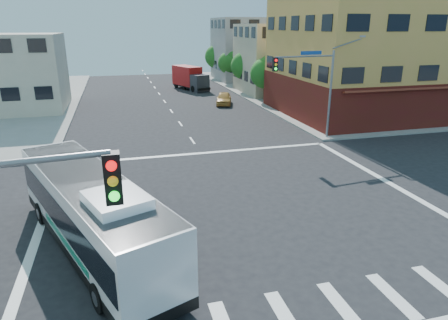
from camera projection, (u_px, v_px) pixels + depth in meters
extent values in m
plane|color=black|center=(240.00, 208.00, 20.28)|extent=(120.00, 120.00, 0.00)
cube|color=gray|center=(391.00, 86.00, 60.90)|extent=(50.00, 50.00, 0.15)
cube|color=#D4984C|center=(377.00, 44.00, 39.89)|extent=(18.00, 15.00, 14.00)
cube|color=#541413|center=(371.00, 94.00, 41.49)|extent=(18.09, 15.08, 4.00)
cube|color=maroon|center=(422.00, 89.00, 34.49)|extent=(16.00, 1.60, 0.51)
cube|color=#BCAC8F|center=(286.00, 59.00, 54.13)|extent=(12.00, 10.00, 9.00)
cube|color=#979692|center=(252.00, 49.00, 66.77)|extent=(12.00, 10.00, 10.00)
cube|color=beige|center=(3.00, 73.00, 42.23)|extent=(12.00, 10.00, 8.00)
cylinder|color=slate|center=(330.00, 96.00, 31.70)|extent=(0.18, 0.18, 7.00)
cylinder|color=slate|center=(305.00, 56.00, 29.86)|extent=(5.01, 0.62, 0.12)
cube|color=black|center=(275.00, 64.00, 29.17)|extent=(0.32, 0.30, 1.00)
sphere|color=#FF0C0C|center=(276.00, 60.00, 28.92)|extent=(0.20, 0.20, 0.20)
sphere|color=yellow|center=(276.00, 65.00, 29.02)|extent=(0.20, 0.20, 0.20)
sphere|color=#19FF33|center=(276.00, 69.00, 29.11)|extent=(0.20, 0.20, 0.20)
cube|color=navy|center=(311.00, 53.00, 29.95)|extent=(1.80, 0.22, 0.28)
cube|color=gray|center=(362.00, 36.00, 31.10)|extent=(0.50, 0.22, 0.14)
cube|color=black|center=(113.00, 178.00, 7.47)|extent=(0.32, 0.30, 1.00)
sphere|color=#FF0C0C|center=(111.00, 166.00, 7.22)|extent=(0.20, 0.20, 0.20)
sphere|color=yellow|center=(113.00, 181.00, 7.31)|extent=(0.20, 0.20, 0.20)
sphere|color=#19FF33|center=(114.00, 196.00, 7.41)|extent=(0.20, 0.20, 0.20)
cylinder|color=#392715|center=(264.00, 93.00, 48.49)|extent=(0.28, 0.28, 1.92)
sphere|color=#195719|center=(265.00, 73.00, 47.72)|extent=(3.60, 3.60, 3.60)
sphere|color=#195719|center=(269.00, 66.00, 47.25)|extent=(2.52, 2.52, 2.52)
cylinder|color=#392715|center=(244.00, 84.00, 55.79)|extent=(0.28, 0.28, 1.99)
sphere|color=#195719|center=(245.00, 66.00, 54.99)|extent=(3.80, 3.80, 3.80)
sphere|color=#195719|center=(248.00, 59.00, 54.51)|extent=(2.66, 2.66, 2.66)
cylinder|color=#392715|center=(229.00, 78.00, 63.13)|extent=(0.28, 0.28, 1.89)
sphere|color=#195719|center=(229.00, 63.00, 62.39)|extent=(3.40, 3.40, 3.40)
sphere|color=#195719|center=(232.00, 57.00, 61.94)|extent=(2.38, 2.38, 2.38)
cylinder|color=#392715|center=(216.00, 72.00, 70.42)|extent=(0.28, 0.28, 2.03)
sphere|color=#195719|center=(216.00, 57.00, 69.58)|extent=(4.00, 4.00, 4.00)
sphere|color=#195719|center=(219.00, 51.00, 69.09)|extent=(2.80, 2.80, 2.80)
cube|color=black|center=(94.00, 238.00, 16.35)|extent=(6.67, 11.93, 0.44)
cube|color=silver|center=(91.00, 211.00, 15.97)|extent=(6.65, 11.91, 2.80)
cube|color=black|center=(91.00, 207.00, 15.91)|extent=(6.57, 11.60, 1.23)
cube|color=black|center=(52.00, 169.00, 20.39)|extent=(2.17, 0.90, 1.33)
cube|color=#E5590C|center=(49.00, 151.00, 20.10)|extent=(1.77, 0.73, 0.28)
cube|color=silver|center=(88.00, 180.00, 15.54)|extent=(6.52, 11.67, 0.12)
cube|color=silver|center=(117.00, 200.00, 13.22)|extent=(2.43, 2.66, 0.35)
cube|color=#127153|center=(65.00, 242.00, 15.11)|extent=(2.00, 5.04, 0.28)
cube|color=#127153|center=(127.00, 223.00, 16.54)|extent=(2.00, 5.04, 0.28)
cylinder|color=black|center=(41.00, 213.00, 18.58)|extent=(0.65, 1.06, 1.02)
cylinder|color=#99999E|center=(38.00, 214.00, 18.50)|extent=(0.22, 0.49, 0.51)
cylinder|color=black|center=(91.00, 201.00, 19.90)|extent=(0.65, 1.06, 1.02)
cylinder|color=#99999E|center=(94.00, 200.00, 19.98)|extent=(0.22, 0.49, 0.51)
cylinder|color=black|center=(99.00, 297.00, 12.83)|extent=(0.65, 1.06, 1.02)
cylinder|color=#99999E|center=(95.00, 299.00, 12.75)|extent=(0.22, 0.49, 0.51)
cylinder|color=black|center=(164.00, 272.00, 14.15)|extent=(0.65, 1.06, 1.02)
cylinder|color=#99999E|center=(167.00, 271.00, 14.23)|extent=(0.22, 0.49, 0.51)
cube|color=#26262C|center=(200.00, 83.00, 55.46)|extent=(2.63, 2.58, 2.34)
cube|color=black|center=(203.00, 81.00, 54.68)|extent=(1.80, 0.72, 0.90)
cube|color=#A51111|center=(187.00, 76.00, 57.87)|extent=(3.78, 5.49, 2.71)
cube|color=black|center=(191.00, 86.00, 57.48)|extent=(4.36, 7.45, 0.27)
cylinder|color=black|center=(193.00, 89.00, 55.31)|extent=(0.55, 0.93, 0.90)
cylinder|color=black|center=(205.00, 88.00, 56.35)|extent=(0.55, 0.93, 0.90)
cylinder|color=black|center=(184.00, 87.00, 57.33)|extent=(0.55, 0.93, 0.90)
cylinder|color=black|center=(195.00, 86.00, 58.37)|extent=(0.55, 0.93, 0.90)
cylinder|color=black|center=(176.00, 85.00, 59.07)|extent=(0.55, 0.93, 0.90)
cylinder|color=black|center=(187.00, 84.00, 60.11)|extent=(0.55, 0.93, 0.90)
imported|color=gold|center=(224.00, 98.00, 46.58)|extent=(2.82, 4.45, 1.41)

